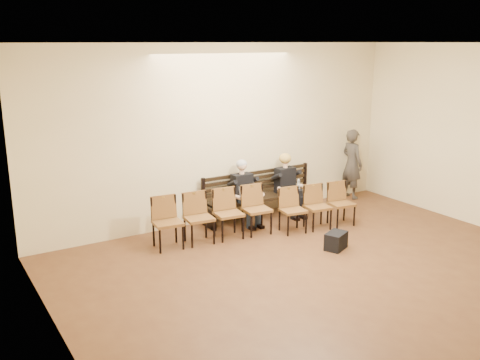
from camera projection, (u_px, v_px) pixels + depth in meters
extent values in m
plane|color=brown|center=(419.00, 323.00, 6.88)|extent=(10.00, 10.00, 0.00)
cube|color=#F7E4B1|center=(224.00, 134.00, 10.56)|extent=(8.00, 0.02, 3.50)
cube|color=#F7E4B1|center=(108.00, 263.00, 4.41)|extent=(0.02, 10.00, 3.50)
cube|color=white|center=(446.00, 43.00, 6.00)|extent=(8.00, 10.00, 0.02)
cube|color=black|center=(262.00, 206.00, 11.01)|extent=(2.60, 0.90, 0.45)
cube|color=#BAB9BE|center=(251.00, 197.00, 10.43)|extent=(0.41, 0.35, 0.26)
cylinder|color=silver|center=(298.00, 190.00, 11.00)|extent=(0.07, 0.07, 0.22)
cube|color=black|center=(336.00, 241.00, 9.31)|extent=(0.49, 0.42, 0.30)
imported|color=#3A3530|center=(352.00, 159.00, 12.21)|extent=(0.45, 0.68, 1.84)
cube|color=brown|center=(214.00, 216.00, 9.65)|extent=(2.26, 0.73, 0.91)
cube|color=brown|center=(318.00, 207.00, 10.28)|extent=(1.58, 0.68, 0.85)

